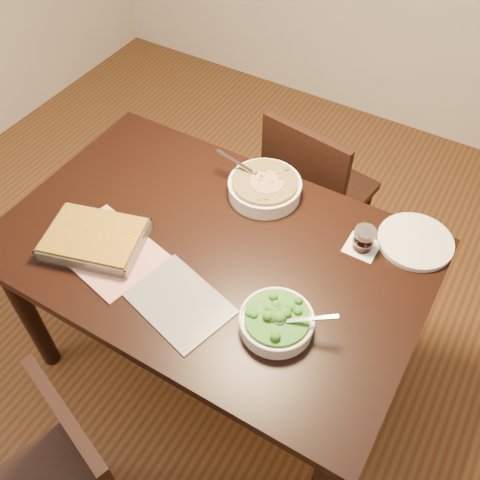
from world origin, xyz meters
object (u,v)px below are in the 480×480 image
at_px(stew_bowl, 265,187).
at_px(chair_far, 313,189).
at_px(wine_tumbler, 364,238).
at_px(dinner_plate, 415,241).
at_px(baking_dish, 95,239).
at_px(broccoli_bowl, 277,321).
at_px(table, 212,265).

height_order(stew_bowl, chair_far, stew_bowl).
xyz_separation_m(stew_bowl, chair_far, (0.04, 0.39, -0.31)).
relative_size(wine_tumbler, dinner_plate, 0.32).
distance_m(stew_bowl, dinner_plate, 0.55).
bearing_deg(chair_far, baking_dish, 74.13).
relative_size(dinner_plate, chair_far, 0.29).
bearing_deg(dinner_plate, chair_far, 146.10).
distance_m(stew_bowl, baking_dish, 0.61).
xyz_separation_m(baking_dish, dinner_plate, (0.90, 0.54, -0.02)).
relative_size(broccoli_bowl, dinner_plate, 0.96).
relative_size(stew_bowl, baking_dish, 0.80).
distance_m(table, dinner_plate, 0.68).
height_order(table, wine_tumbler, wine_tumbler).
distance_m(baking_dish, dinner_plate, 1.06).
bearing_deg(wine_tumbler, dinner_plate, 36.43).
height_order(broccoli_bowl, wine_tumbler, broccoli_bowl).
bearing_deg(stew_bowl, baking_dish, -126.32).
relative_size(table, baking_dish, 3.82).
bearing_deg(broccoli_bowl, chair_far, 106.89).
bearing_deg(stew_bowl, wine_tumbler, -7.98).
relative_size(broccoli_bowl, baking_dish, 0.65).
height_order(broccoli_bowl, dinner_plate, broccoli_bowl).
distance_m(broccoli_bowl, wine_tumbler, 0.42).
xyz_separation_m(table, wine_tumbler, (0.43, 0.25, 0.14)).
distance_m(wine_tumbler, dinner_plate, 0.18).
bearing_deg(table, chair_far, 84.45).
height_order(wine_tumbler, dinner_plate, wine_tumbler).
distance_m(table, broccoli_bowl, 0.39).
xyz_separation_m(wine_tumbler, dinner_plate, (0.15, 0.11, -0.04)).
bearing_deg(baking_dish, stew_bowl, 37.42).
distance_m(table, baking_dish, 0.40).
height_order(table, broccoli_bowl, broccoli_bowl).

